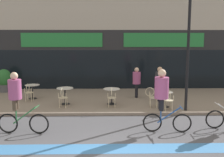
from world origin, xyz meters
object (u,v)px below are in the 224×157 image
bistro_table_1 (65,92)px  cyclist_2 (17,99)px  lamp_post (189,37)px  cafe_chair_2_near (112,96)px  bistro_table_3 (166,96)px  pedestrian_near_end (137,80)px  cafe_chair_1_near (63,96)px  bistro_table_2 (112,93)px  cafe_chair_3_near (169,99)px  planter_pot (4,79)px  cyclist_0 (163,95)px  pedestrian_far_end (160,81)px  bistro_table_0 (32,89)px  cafe_chair_3_side (152,96)px  cafe_chair_0_near (29,91)px

bistro_table_1 → cyclist_2: bearing=-105.9°
lamp_post → cafe_chair_2_near: bearing=170.5°
bistro_table_3 → pedestrian_near_end: 2.35m
cafe_chair_1_near → bistro_table_3: bearing=-84.9°
bistro_table_2 → cafe_chair_3_near: 2.71m
cafe_chair_3_near → pedestrian_near_end: (-1.08, 2.66, 0.42)m
bistro_table_2 → cyclist_2: 4.78m
cafe_chair_2_near → planter_pot: size_ratio=0.68×
bistro_table_3 → cyclist_0: (-0.77, -2.88, 0.68)m
bistro_table_1 → pedestrian_far_end: 4.63m
bistro_table_0 → cafe_chair_3_near: cafe_chair_3_near is taller
bistro_table_1 → bistro_table_3: 4.65m
pedestrian_far_end → cyclist_0: bearing=91.8°
bistro_table_2 → cafe_chair_3_side: 1.89m
pedestrian_near_end → cafe_chair_3_near: bearing=-55.2°
cafe_chair_3_side → lamp_post: (1.37, -0.57, 2.60)m
cafe_chair_3_near → planter_pot: size_ratio=0.68×
bistro_table_2 → cafe_chair_3_near: (2.42, -1.22, -0.02)m
cafe_chair_2_near → cafe_chair_1_near: bearing=92.8°
bistro_table_3 → cafe_chair_3_near: cafe_chair_3_near is taller
cafe_chair_0_near → cafe_chair_1_near: bearing=-119.4°
cafe_chair_1_near → cafe_chair_2_near: size_ratio=1.00×
pedestrian_near_end → pedestrian_far_end: size_ratio=0.93×
bistro_table_0 → bistro_table_1: 2.23m
bistro_table_0 → cafe_chair_1_near: (1.86, -1.84, -0.00)m
cafe_chair_2_near → cyclist_0: (1.66, -2.84, 0.66)m
cyclist_2 → pedestrian_near_end: (4.53, 4.96, -0.13)m
planter_pot → pedestrian_near_end: (7.51, -1.62, 0.20)m
cafe_chair_3_side → pedestrian_far_end: pedestrian_far_end is taller
bistro_table_3 → cyclist_0: cyclist_0 is taller
cyclist_0 → bistro_table_2: bearing=120.1°
planter_pot → cafe_chair_3_side: bearing=-24.6°
cafe_chair_2_near → lamp_post: 4.13m
cafe_chair_2_near → cafe_chair_3_near: (2.42, -0.59, 0.00)m
cyclist_2 → pedestrian_far_end: bearing=41.1°
bistro_table_3 → cafe_chair_3_side: cafe_chair_3_side is taller
bistro_table_2 → cafe_chair_1_near: 2.27m
cyclist_2 → pedestrian_near_end: 6.72m
pedestrian_near_end → lamp_post: bearing=-42.1°
bistro_table_2 → pedestrian_far_end: 2.51m
planter_pot → cyclist_0: 10.21m
cafe_chair_3_near → cafe_chair_2_near: bearing=78.7°
bistro_table_0 → bistro_table_1: bearing=-33.0°
bistro_table_0 → cafe_chair_2_near: (4.05, -1.88, -0.00)m
bistro_table_2 → planter_pot: planter_pot is taller
cafe_chair_1_near → cyclist_2: cyclist_2 is taller
cafe_chair_2_near → pedestrian_far_end: (2.38, 1.27, 0.49)m
bistro_table_3 → bistro_table_0: bearing=164.1°
bistro_table_2 → pedestrian_near_end: pedestrian_near_end is taller
cafe_chair_3_near → pedestrian_far_end: (-0.04, 1.86, 0.49)m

